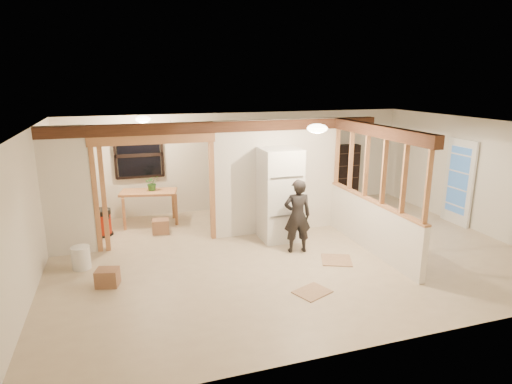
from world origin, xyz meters
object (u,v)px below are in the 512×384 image
object	(u,v)px
bookshelf	(345,173)
woman	(297,216)
work_table	(150,207)
shop_vac	(102,222)
refrigerator	(280,194)

from	to	relation	value
bookshelf	woman	bearing A→B (deg)	-131.87
work_table	shop_vac	distance (m)	1.17
work_table	bookshelf	world-z (taller)	bookshelf
work_table	shop_vac	world-z (taller)	work_table
refrigerator	work_table	bearing A→B (deg)	144.52
refrigerator	woman	distance (m)	0.83
woman	shop_vac	bearing A→B (deg)	-20.56
refrigerator	work_table	distance (m)	3.20
bookshelf	refrigerator	bearing A→B (deg)	-140.99
woman	shop_vac	distance (m)	4.29
woman	shop_vac	world-z (taller)	woman
refrigerator	bookshelf	xyz separation A→B (m)	(2.84, 2.30, -0.19)
refrigerator	bookshelf	size ratio (longest dim) A/B	1.24
shop_vac	refrigerator	bearing A→B (deg)	-20.31
woman	bookshelf	bearing A→B (deg)	-122.47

